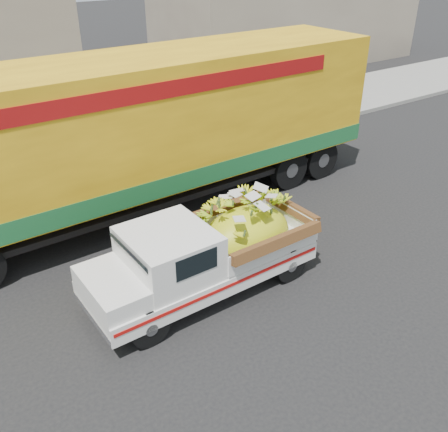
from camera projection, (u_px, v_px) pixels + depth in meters
ground at (233, 261)px, 10.64m from camera, size 100.00×100.00×0.00m
curb at (124, 172)px, 14.54m from camera, size 60.00×0.25×0.15m
sidewalk at (96, 150)px, 16.05m from camera, size 60.00×4.00×0.14m
building_right at (289, 3)px, 26.54m from camera, size 14.00×6.00×6.00m
pickup_truck at (217, 249)px, 9.52m from camera, size 4.50×1.71×1.57m
semi_trailer at (154, 128)px, 11.71m from camera, size 12.02×2.74×3.80m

